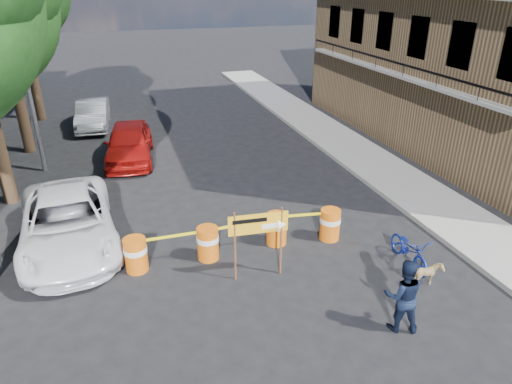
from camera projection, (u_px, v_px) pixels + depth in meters
ground at (280, 287)px, 10.89m from camera, size 120.00×120.00×0.00m
sidewalk_east at (375, 165)px, 17.73m from camera, size 2.40×40.00×0.15m
streetlamp at (22, 52)px, 15.55m from camera, size 1.25×0.18×8.00m
barrel_far_left at (136, 254)px, 11.32m from camera, size 0.58×0.58×0.90m
barrel_mid_left at (208, 243)px, 11.81m from camera, size 0.58×0.58×0.90m
barrel_mid_right at (276, 228)px, 12.48m from camera, size 0.58×0.58×0.90m
barrel_far_right at (330, 224)px, 12.70m from camera, size 0.58×0.58×0.90m
detour_sign at (266, 228)px, 10.73m from camera, size 1.44×0.29×1.85m
pedestrian at (403, 296)px, 9.28m from camera, size 0.98×0.88×1.66m
bicycle at (412, 236)px, 11.40m from camera, size 0.63×0.91×1.67m
dog at (427, 275)px, 10.79m from camera, size 0.74×0.34×0.63m
suv_white at (68, 222)px, 12.26m from camera, size 2.78×5.35×1.44m
sedan_red at (129, 143)px, 18.10m from camera, size 2.24×4.52×1.48m
sedan_silver at (93, 114)px, 22.13m from camera, size 1.66×4.12×1.33m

